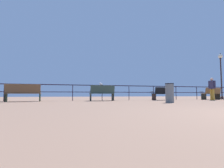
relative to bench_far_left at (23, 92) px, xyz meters
The scene contains 9 objects.
pier_railing 6.62m from the bench_far_left, ahead, with size 19.41×0.05×1.03m.
bench_far_left is the anchor object (origin of this frame).
bench_near_left 4.50m from the bench_far_left, ahead, with size 1.53×0.69×0.96m.
bench_near_right 8.85m from the bench_far_left, ahead, with size 1.50×0.79×0.90m.
bench_far_right 13.14m from the bench_far_left, ahead, with size 1.51×0.73×0.91m.
lamppost_center 15.36m from the bench_far_left, ahead, with size 0.35×0.35×4.01m.
person_by_bench 12.07m from the bench_far_left, ahead, with size 0.30×0.49×1.55m.
seagull_on_rail 4.65m from the bench_far_left, ahead, with size 0.23×0.34×0.17m.
trash_bin 7.85m from the bench_far_left, 24.07° to the right, with size 0.42×0.42×0.94m.
Camera 1 is at (-4.27, -1.51, 0.39)m, focal length 26.35 mm.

